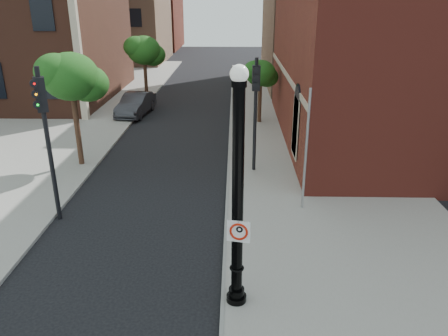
{
  "coord_description": "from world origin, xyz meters",
  "views": [
    {
      "loc": [
        2.31,
        -9.29,
        7.32
      ],
      "look_at": [
        2.02,
        2.0,
        2.85
      ],
      "focal_mm": 35.0,
      "sensor_mm": 36.0,
      "label": 1
    }
  ],
  "objects_px": {
    "lamppost": "(238,206)",
    "traffic_signal_right": "(256,97)",
    "no_parking_sign": "(239,231)",
    "traffic_signal_left": "(44,121)",
    "parked_car": "(136,104)"
  },
  "relations": [
    {
      "from": "lamppost",
      "to": "traffic_signal_right",
      "type": "height_order",
      "value": "lamppost"
    },
    {
      "from": "lamppost",
      "to": "traffic_signal_right",
      "type": "distance_m",
      "value": 9.02
    },
    {
      "from": "traffic_signal_left",
      "to": "traffic_signal_right",
      "type": "distance_m",
      "value": 8.36
    },
    {
      "from": "traffic_signal_left",
      "to": "traffic_signal_right",
      "type": "xyz_separation_m",
      "value": [
        7.0,
        4.56,
        -0.2
      ]
    },
    {
      "from": "parked_car",
      "to": "traffic_signal_right",
      "type": "relative_size",
      "value": 0.87
    },
    {
      "from": "lamppost",
      "to": "no_parking_sign",
      "type": "xyz_separation_m",
      "value": [
        0.03,
        -0.15,
        -0.57
      ]
    },
    {
      "from": "lamppost",
      "to": "no_parking_sign",
      "type": "height_order",
      "value": "lamppost"
    },
    {
      "from": "no_parking_sign",
      "to": "traffic_signal_right",
      "type": "relative_size",
      "value": 0.11
    },
    {
      "from": "no_parking_sign",
      "to": "parked_car",
      "type": "relative_size",
      "value": 0.13
    },
    {
      "from": "lamppost",
      "to": "traffic_signal_left",
      "type": "distance_m",
      "value": 7.67
    },
    {
      "from": "parked_car",
      "to": "traffic_signal_right",
      "type": "distance_m",
      "value": 12.55
    },
    {
      "from": "lamppost",
      "to": "parked_car",
      "type": "bearing_deg",
      "value": 109.25
    },
    {
      "from": "lamppost",
      "to": "traffic_signal_right",
      "type": "bearing_deg",
      "value": 85.04
    },
    {
      "from": "traffic_signal_right",
      "to": "traffic_signal_left",
      "type": "bearing_deg",
      "value": -150.95
    },
    {
      "from": "parked_car",
      "to": "traffic_signal_left",
      "type": "xyz_separation_m",
      "value": [
        0.34,
        -14.38,
        2.85
      ]
    }
  ]
}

